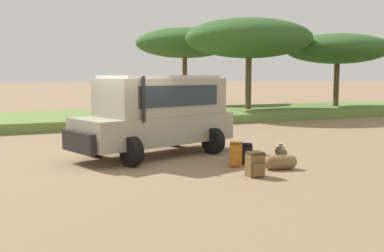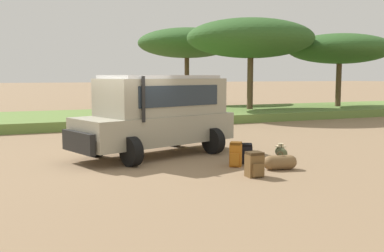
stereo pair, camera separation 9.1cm
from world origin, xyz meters
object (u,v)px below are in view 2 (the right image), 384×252
Objects in this scene: safari_vehicle at (158,113)px; backpack_beside_front_wheel at (236,155)px; duffel_bag_low_black_case at (281,152)px; acacia_tree_left_mid at (251,39)px; backpack_cluster_center at (255,165)px; duffel_bag_soft_canvas at (280,162)px; backpack_near_rear_wheel at (245,154)px; acacia_tree_far_left at (187,43)px; acacia_tree_centre_back at (340,49)px.

safari_vehicle reaches higher than backpack_beside_front_wheel.
duffel_bag_low_black_case is 0.10× the size of acacia_tree_left_mid.
safari_vehicle is at bearing 149.39° from duffel_bag_low_black_case.
duffel_bag_low_black_case is at bearing -116.93° from acacia_tree_left_mid.
backpack_cluster_center is 0.68× the size of duffel_bag_soft_canvas.
backpack_beside_front_wheel is at bearing 81.70° from backpack_cluster_center.
safari_vehicle is at bearing 128.34° from backpack_near_rear_wheel.
safari_vehicle reaches higher than duffel_bag_low_black_case.
backpack_near_rear_wheel is (1.77, -2.24, -1.03)m from safari_vehicle.
backpack_cluster_center is 24.75m from acacia_tree_far_left.
backpack_near_rear_wheel is 0.07× the size of acacia_tree_left_mid.
backpack_cluster_center is 20.99m from acacia_tree_centre_back.
backpack_near_rear_wheel is at bearing 67.21° from backpack_cluster_center.
backpack_cluster_center reaches higher than duffel_bag_low_black_case.
backpack_cluster_center is 0.09× the size of acacia_tree_centre_back.
backpack_near_rear_wheel is at bearing -108.72° from acacia_tree_far_left.
duffel_bag_low_black_case is at bearing 13.64° from backpack_near_rear_wheel.
backpack_cluster_center is 17.09m from acacia_tree_left_mid.
acacia_tree_far_left reaches higher than acacia_tree_left_mid.
backpack_cluster_center is 1.15m from duffel_bag_soft_canvas.
duffel_bag_soft_canvas is at bearing -71.01° from backpack_near_rear_wheel.
backpack_near_rear_wheel is at bearing -121.26° from acacia_tree_left_mid.
backpack_near_rear_wheel is (0.48, 0.31, -0.05)m from backpack_beside_front_wheel.
safari_vehicle reaches higher than backpack_near_rear_wheel.
safari_vehicle is 21.49m from acacia_tree_far_left.
duffel_bag_low_black_case is (2.09, 1.92, -0.13)m from backpack_cluster_center.
acacia_tree_left_mid is at bearing 59.62° from backpack_cluster_center.
acacia_tree_centre_back reaches higher than duffel_bag_low_black_case.
acacia_tree_far_left is 11.35m from acacia_tree_centre_back.
acacia_tree_centre_back is at bearing 44.43° from duffel_bag_soft_canvas.
backpack_cluster_center is at bearing -156.19° from duffel_bag_soft_canvas.
safari_vehicle is 19.37m from acacia_tree_centre_back.
safari_vehicle is 9.01× the size of backpack_cluster_center.
duffel_bag_soft_canvas is at bearing 23.81° from backpack_cluster_center.
duffel_bag_low_black_case is 14.54m from acacia_tree_left_mid.
duffel_bag_soft_canvas is 0.11× the size of acacia_tree_far_left.
acacia_tree_far_left is at bearing 74.54° from duffel_bag_low_black_case.
safari_vehicle is 9.98× the size of backpack_near_rear_wheel.
duffel_bag_low_black_case is (1.43, 0.35, -0.11)m from backpack_near_rear_wheel.
backpack_beside_front_wheel is 2.02m from duffel_bag_low_black_case.
acacia_tree_centre_back is at bearing 43.43° from duffel_bag_low_black_case.
backpack_near_rear_wheel is 19.48m from acacia_tree_centre_back.
backpack_cluster_center is 0.80× the size of duffel_bag_low_black_case.
backpack_beside_front_wheel reaches higher than backpack_cluster_center.
acacia_tree_left_mid is at bearing 63.07° from duffel_bag_low_black_case.
safari_vehicle is 8.25× the size of backpack_beside_front_wheel.
backpack_beside_front_wheel is 0.08× the size of acacia_tree_far_left.
backpack_beside_front_wheel is (1.30, -2.55, -0.97)m from safari_vehicle.
duffel_bag_low_black_case is at bearing -30.61° from safari_vehicle.
acacia_tree_left_mid reaches higher than safari_vehicle.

